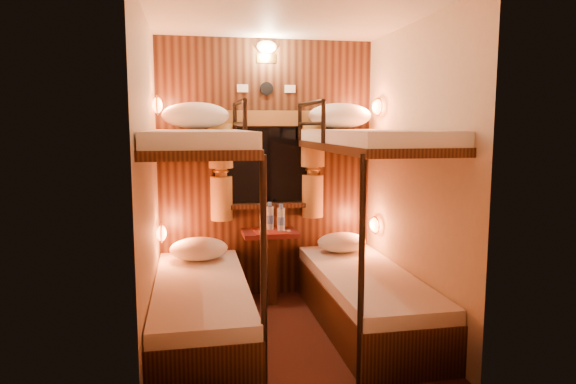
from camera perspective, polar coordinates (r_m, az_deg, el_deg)
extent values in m
plane|color=#3D1610|center=(4.12, -0.07, -15.68)|extent=(2.10, 2.10, 0.00)
plane|color=silver|center=(3.87, -0.08, 19.12)|extent=(2.10, 2.10, 0.00)
plane|color=#C6B293|center=(4.84, -2.41, 2.49)|extent=(2.40, 0.00, 2.40)
plane|color=#C6B293|center=(2.79, 3.97, -1.16)|extent=(2.40, 0.00, 2.40)
plane|color=#C6B293|center=(3.75, -15.24, 0.80)|extent=(0.00, 2.40, 2.40)
plane|color=#C6B293|center=(4.12, 13.73, 1.41)|extent=(0.00, 2.40, 2.40)
cube|color=black|center=(4.83, -2.39, 2.48)|extent=(2.00, 0.03, 2.40)
cube|color=black|center=(4.06, -9.58, -13.49)|extent=(0.70, 1.90, 0.35)
cube|color=silver|center=(3.98, -9.65, -10.47)|extent=(0.68, 1.88, 0.10)
cube|color=black|center=(3.79, -10.00, 4.80)|extent=(0.70, 1.90, 0.06)
cube|color=silver|center=(3.79, -10.03, 6.01)|extent=(0.68, 1.88, 0.10)
cylinder|color=black|center=(3.05, -2.72, -9.56)|extent=(0.04, 0.04, 1.45)
cylinder|color=black|center=(4.69, -5.92, 7.68)|extent=(0.04, 0.04, 0.32)
cylinder|color=black|center=(3.84, -4.80, 7.76)|extent=(0.04, 0.04, 0.32)
cylinder|color=black|center=(4.27, -5.44, 9.86)|extent=(0.04, 0.85, 0.04)
cylinder|color=black|center=(4.27, -5.41, 7.58)|extent=(0.03, 0.85, 0.03)
cube|color=black|center=(4.28, 8.53, -12.35)|extent=(0.70, 1.90, 0.35)
cube|color=silver|center=(4.21, 8.59, -9.46)|extent=(0.68, 1.88, 0.10)
cube|color=black|center=(4.03, 8.88, 4.98)|extent=(0.70, 1.90, 0.06)
cube|color=silver|center=(4.03, 8.90, 6.11)|extent=(0.68, 1.88, 0.10)
cylinder|color=black|center=(3.19, 8.15, -8.88)|extent=(0.04, 0.04, 1.45)
cylinder|color=black|center=(4.78, 1.33, 7.71)|extent=(0.04, 0.04, 0.32)
cylinder|color=black|center=(3.95, 3.96, 7.75)|extent=(0.04, 0.04, 0.32)
cylinder|color=black|center=(4.37, 2.53, 9.83)|extent=(0.04, 0.85, 0.04)
cylinder|color=black|center=(4.36, 2.52, 7.60)|extent=(0.03, 0.85, 0.03)
cube|color=black|center=(4.80, -2.35, 3.05)|extent=(0.98, 0.02, 0.78)
cube|color=black|center=(4.79, -2.34, 3.04)|extent=(0.90, 0.01, 0.70)
cube|color=black|center=(4.80, -2.25, -1.52)|extent=(1.00, 0.12, 0.04)
cube|color=olive|center=(4.75, -2.32, 8.19)|extent=(1.10, 0.06, 0.14)
cylinder|color=olive|center=(4.70, -7.49, 5.10)|extent=(0.22, 0.22, 0.40)
cylinder|color=olive|center=(4.72, -7.45, 2.30)|extent=(0.11, 0.11, 0.12)
cylinder|color=olive|center=(4.75, -7.39, -0.70)|extent=(0.20, 0.20, 0.40)
torus|color=#B17C34|center=(4.72, -7.45, 2.30)|extent=(0.14, 0.14, 0.02)
cylinder|color=olive|center=(4.83, 2.78, 5.21)|extent=(0.22, 0.22, 0.40)
cylinder|color=olive|center=(4.85, 2.77, 2.49)|extent=(0.11, 0.11, 0.12)
cylinder|color=olive|center=(4.87, 2.75, -0.44)|extent=(0.20, 0.20, 0.40)
torus|color=#B17C34|center=(4.85, 2.77, 2.49)|extent=(0.14, 0.14, 0.02)
cylinder|color=black|center=(4.80, -2.40, 11.41)|extent=(0.12, 0.02, 0.12)
cube|color=silver|center=(4.77, -5.07, 11.41)|extent=(0.10, 0.01, 0.07)
cube|color=silver|center=(4.84, 0.23, 11.39)|extent=(0.10, 0.01, 0.07)
cube|color=#B17C34|center=(4.83, -2.42, 14.61)|extent=(0.18, 0.01, 0.08)
ellipsoid|color=#FFCC8C|center=(4.82, -2.39, 15.82)|extent=(0.18, 0.09, 0.11)
ellipsoid|color=#FF6026|center=(4.52, -13.86, -4.48)|extent=(0.08, 0.20, 0.13)
torus|color=#B17C34|center=(4.52, -13.86, -4.48)|extent=(0.02, 0.17, 0.17)
ellipsoid|color=#FF6026|center=(4.43, -14.30, 9.32)|extent=(0.08, 0.20, 0.13)
torus|color=#B17C34|center=(4.43, -14.30, 9.32)|extent=(0.02, 0.17, 0.17)
ellipsoid|color=#FF6026|center=(4.81, 9.65, -3.65)|extent=(0.08, 0.20, 0.13)
torus|color=#B17C34|center=(4.81, 9.65, -3.65)|extent=(0.02, 0.17, 0.17)
ellipsoid|color=#FF6026|center=(4.73, 9.94, 9.30)|extent=(0.08, 0.20, 0.13)
torus|color=#B17C34|center=(4.73, 9.94, 9.30)|extent=(0.02, 0.17, 0.17)
cube|color=#501712|center=(4.73, -2.02, -4.61)|extent=(0.50, 0.34, 0.04)
cube|color=black|center=(4.81, -2.00, -8.40)|extent=(0.08, 0.30, 0.61)
cube|color=maroon|center=(4.73, -2.02, -4.35)|extent=(0.30, 0.34, 0.01)
cylinder|color=#99BFE5|center=(4.77, -2.05, -2.90)|extent=(0.07, 0.07, 0.22)
cylinder|color=#4470CE|center=(4.77, -2.05, -3.03)|extent=(0.08, 0.08, 0.08)
cylinder|color=#4470CE|center=(4.75, -2.06, -1.32)|extent=(0.04, 0.04, 0.03)
cylinder|color=#99BFE5|center=(4.71, -0.78, -3.09)|extent=(0.07, 0.07, 0.21)
cylinder|color=#4470CE|center=(4.71, -0.78, -3.22)|extent=(0.07, 0.07, 0.07)
cylinder|color=#4470CE|center=(4.69, -0.78, -1.55)|extent=(0.04, 0.04, 0.03)
cube|color=silver|center=(4.73, -0.18, -4.32)|extent=(0.08, 0.06, 0.01)
cube|color=silver|center=(4.76, -1.01, -4.26)|extent=(0.07, 0.06, 0.00)
ellipsoid|color=silver|center=(4.53, -9.88, -6.24)|extent=(0.50, 0.36, 0.20)
ellipsoid|color=silver|center=(4.77, 5.99, -5.57)|extent=(0.46, 0.33, 0.18)
ellipsoid|color=silver|center=(4.43, -10.22, 8.37)|extent=(0.56, 0.40, 0.22)
ellipsoid|color=silver|center=(4.76, 5.78, 8.44)|extent=(0.59, 0.42, 0.23)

